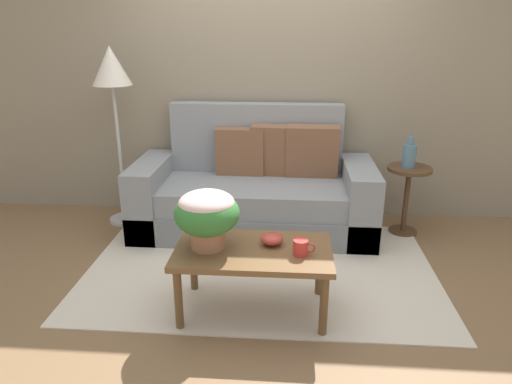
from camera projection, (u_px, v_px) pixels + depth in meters
The scene contains 11 objects.
ground_plane at pixel (261, 268), 3.59m from camera, with size 14.00×14.00×0.00m, color brown.
wall_back at pixel (270, 69), 4.29m from camera, with size 6.40×0.12×2.80m, color gray.
area_rug at pixel (261, 268), 3.59m from camera, with size 2.65×1.71×0.01m, color beige.
couch at pixel (256, 193), 4.21m from camera, with size 2.12×0.88×1.11m.
coffee_table at pixel (253, 257), 2.93m from camera, with size 0.99×0.56×0.45m.
side_table at pixel (407, 188), 4.07m from camera, with size 0.38×0.38×0.62m.
floor_lamp at pixel (112, 80), 4.03m from camera, with size 0.34×0.34×1.62m.
potted_plant at pixel (207, 213), 2.85m from camera, with size 0.41×0.41×0.37m.
coffee_mug at pixel (301, 247), 2.82m from camera, with size 0.14×0.09×0.10m.
snack_bowl at pixel (272, 239), 2.95m from camera, with size 0.15×0.15×0.07m.
table_vase at pixel (409, 155), 3.98m from camera, with size 0.12×0.12×0.26m.
Camera 1 is at (0.20, -3.18, 1.78)m, focal length 32.43 mm.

